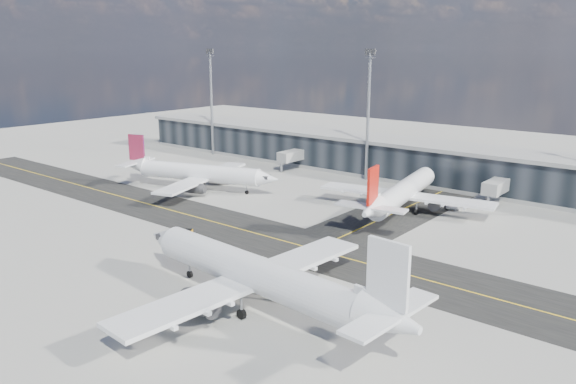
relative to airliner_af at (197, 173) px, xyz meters
The scene contains 9 objects.
ground 29.39m from the airliner_af, 37.92° to the right, with size 300.00×300.00×0.00m, color gray.
taxiway_lanes 28.10m from the airliner_af, 14.95° to the right, with size 180.00×63.00×0.03m.
terminal_concourse 43.60m from the airliner_af, 58.08° to the left, with size 152.00×19.80×8.80m.
floodlight_masts 39.73m from the airliner_af, 52.57° to the left, with size 102.50×0.70×28.90m.
airliner_af is the anchor object (origin of this frame).
airliner_redtail 43.36m from the airliner_af, 16.02° to the left, with size 32.42×37.83×11.23m.
airliner_near 58.43m from the airliner_af, 35.14° to the right, with size 41.63×35.50×12.33m.
baggage_tug 34.08m from the airliner_af, 45.56° to the right, with size 3.69×3.15×2.11m.
service_van 52.36m from the airliner_af, 23.40° to the left, with size 2.45×5.30×1.47m, color white.
Camera 1 is at (64.58, -59.43, 28.97)m, focal length 35.00 mm.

